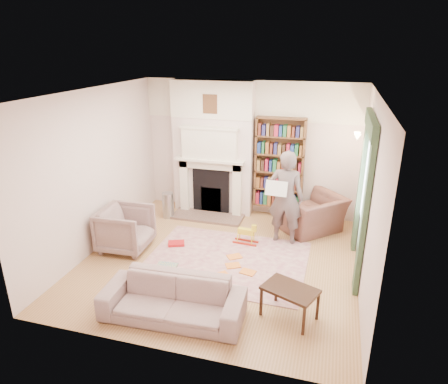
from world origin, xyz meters
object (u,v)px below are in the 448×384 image
(armchair_left, at_px, (126,229))
(paraffin_heater, at_px, (168,205))
(man_reading, at_px, (286,198))
(armchair_reading, at_px, (311,214))
(sofa, at_px, (173,299))
(coffee_table, at_px, (289,303))
(bookcase, at_px, (279,163))
(rocking_horse, at_px, (246,234))

(armchair_left, height_order, paraffin_heater, armchair_left)
(man_reading, bearing_deg, armchair_reading, -123.00)
(sofa, height_order, paraffin_heater, sofa)
(coffee_table, distance_m, paraffin_heater, 3.89)
(coffee_table, bearing_deg, bookcase, 124.08)
(armchair_left, bearing_deg, man_reading, -70.98)
(coffee_table, bearing_deg, rocking_horse, 141.18)
(armchair_reading, relative_size, armchair_left, 1.30)
(armchair_left, relative_size, man_reading, 0.49)
(man_reading, bearing_deg, bookcase, -71.41)
(armchair_left, bearing_deg, sofa, -137.59)
(coffee_table, bearing_deg, sofa, -141.64)
(armchair_reading, bearing_deg, bookcase, -79.58)
(armchair_left, distance_m, sofa, 2.20)
(bookcase, distance_m, coffee_table, 3.52)
(bookcase, bearing_deg, armchair_left, -137.42)
(bookcase, relative_size, paraffin_heater, 3.36)
(bookcase, distance_m, paraffin_heater, 2.49)
(armchair_reading, distance_m, man_reading, 0.91)
(bookcase, bearing_deg, sofa, -102.48)
(coffee_table, height_order, paraffin_heater, paraffin_heater)
(bookcase, bearing_deg, man_reading, -75.28)
(armchair_left, relative_size, sofa, 0.45)
(sofa, distance_m, coffee_table, 1.56)
(sofa, xyz_separation_m, rocking_horse, (0.47, 2.32, -0.08))
(armchair_reading, xyz_separation_m, rocking_horse, (-1.11, -0.89, -0.16))
(man_reading, bearing_deg, paraffin_heater, -5.84)
(man_reading, distance_m, rocking_horse, 0.99)
(paraffin_heater, bearing_deg, armchair_reading, 3.32)
(armchair_reading, height_order, man_reading, man_reading)
(sofa, bearing_deg, man_reading, 64.18)
(paraffin_heater, bearing_deg, bookcase, 17.73)
(armchair_left, bearing_deg, coffee_table, -112.88)
(sofa, distance_m, rocking_horse, 2.37)
(armchair_reading, relative_size, man_reading, 0.64)
(bookcase, height_order, coffee_table, bookcase)
(armchair_left, distance_m, coffee_table, 3.26)
(paraffin_heater, relative_size, rocking_horse, 1.21)
(man_reading, distance_m, paraffin_heater, 2.61)
(man_reading, xyz_separation_m, rocking_horse, (-0.66, -0.29, -0.67))
(armchair_left, height_order, coffee_table, armchair_left)
(coffee_table, bearing_deg, armchair_reading, 111.08)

